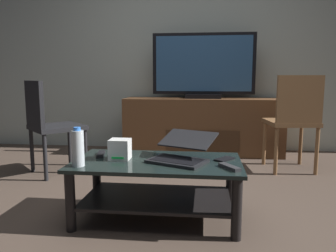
# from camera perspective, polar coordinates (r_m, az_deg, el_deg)

# --- Properties ---
(ground_plane) EXTENTS (7.68, 7.68, 0.00)m
(ground_plane) POSITION_cam_1_polar(r_m,az_deg,el_deg) (2.33, -0.90, -14.53)
(ground_plane) COLOR #4C3D33
(back_wall) EXTENTS (6.40, 0.12, 2.80)m
(back_wall) POSITION_cam_1_polar(r_m,az_deg,el_deg) (4.31, 2.81, 14.91)
(back_wall) COLOR #A8B2A8
(back_wall) RESTS_ON ground
(coffee_table) EXTENTS (1.06, 0.57, 0.38)m
(coffee_table) POSITION_cam_1_polar(r_m,az_deg,el_deg) (2.15, -1.89, -9.09)
(coffee_table) COLOR black
(coffee_table) RESTS_ON ground
(media_cabinet) EXTENTS (1.85, 0.47, 0.66)m
(media_cabinet) POSITION_cam_1_polar(r_m,az_deg,el_deg) (3.99, 5.97, -0.01)
(media_cabinet) COLOR brown
(media_cabinet) RESTS_ON ground
(television) EXTENTS (1.19, 0.20, 0.75)m
(television) POSITION_cam_1_polar(r_m,az_deg,el_deg) (3.93, 6.12, 10.03)
(television) COLOR black
(television) RESTS_ON media_cabinet
(dining_chair) EXTENTS (0.49, 0.49, 0.93)m
(dining_chair) POSITION_cam_1_polar(r_m,az_deg,el_deg) (3.37, 20.81, 1.37)
(dining_chair) COLOR brown
(dining_chair) RESTS_ON ground
(side_chair) EXTENTS (0.62, 0.62, 0.88)m
(side_chair) POSITION_cam_1_polar(r_m,az_deg,el_deg) (3.28, -19.84, 0.66)
(side_chair) COLOR black
(side_chair) RESTS_ON ground
(laptop) EXTENTS (0.46, 0.48, 0.17)m
(laptop) POSITION_cam_1_polar(r_m,az_deg,el_deg) (2.11, 2.38, -4.46)
(laptop) COLOR black
(laptop) RESTS_ON coffee_table
(router_box) EXTENTS (0.13, 0.12, 0.13)m
(router_box) POSITION_cam_1_polar(r_m,az_deg,el_deg) (2.16, -8.26, -3.98)
(router_box) COLOR white
(router_box) RESTS_ON coffee_table
(water_bottle_near) EXTENTS (0.07, 0.07, 0.23)m
(water_bottle_near) POSITION_cam_1_polar(r_m,az_deg,el_deg) (2.04, -15.24, -3.64)
(water_bottle_near) COLOR silver
(water_bottle_near) RESTS_ON coffee_table
(cell_phone) EXTENTS (0.14, 0.15, 0.01)m
(cell_phone) POSITION_cam_1_polar(r_m,az_deg,el_deg) (2.17, 9.71, -5.62)
(cell_phone) COLOR black
(cell_phone) RESTS_ON coffee_table
(tv_remote) EXTENTS (0.07, 0.17, 0.02)m
(tv_remote) POSITION_cam_1_polar(r_m,az_deg,el_deg) (2.29, -11.45, -4.75)
(tv_remote) COLOR black
(tv_remote) RESTS_ON coffee_table
(soundbar_remote) EXTENTS (0.13, 0.16, 0.02)m
(soundbar_remote) POSITION_cam_1_polar(r_m,az_deg,el_deg) (1.96, 10.52, -6.95)
(soundbar_remote) COLOR #2D2D30
(soundbar_remote) RESTS_ON coffee_table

